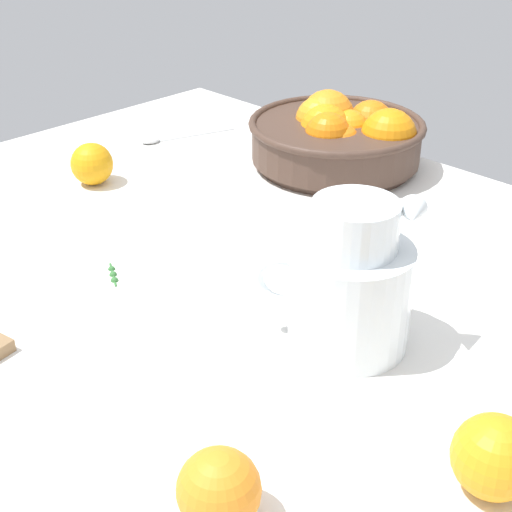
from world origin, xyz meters
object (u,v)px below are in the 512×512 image
(fruit_bowl, at_px, (339,136))
(juice_pitcher, at_px, (349,293))
(spoon, at_px, (174,137))
(loose_orange_0, at_px, (495,457))
(loose_orange_1, at_px, (92,164))
(loose_orange_3, at_px, (219,490))

(fruit_bowl, xyz_separation_m, juice_pitcher, (0.32, -0.37, 0.01))
(spoon, bearing_deg, juice_pitcher, -23.43)
(loose_orange_0, bearing_deg, spoon, 157.40)
(loose_orange_1, distance_m, loose_orange_3, 0.69)
(fruit_bowl, relative_size, spoon, 1.63)
(loose_orange_0, xyz_separation_m, loose_orange_3, (-0.13, -0.18, -0.00))
(loose_orange_0, height_order, spoon, loose_orange_0)
(juice_pitcher, distance_m, loose_orange_1, 0.54)
(juice_pitcher, bearing_deg, spoon, 156.57)
(loose_orange_3, distance_m, spoon, 0.85)
(fruit_bowl, height_order, loose_orange_0, fruit_bowl)
(loose_orange_0, height_order, loose_orange_3, loose_orange_0)
(spoon, bearing_deg, loose_orange_3, -37.16)
(loose_orange_0, xyz_separation_m, spoon, (-0.81, 0.34, -0.03))
(loose_orange_0, bearing_deg, loose_orange_1, 170.37)
(fruit_bowl, relative_size, loose_orange_0, 3.98)
(loose_orange_3, bearing_deg, juice_pitcher, 107.50)
(loose_orange_1, bearing_deg, spoon, 106.55)
(fruit_bowl, distance_m, loose_orange_3, 0.74)
(loose_orange_1, bearing_deg, loose_orange_0, -9.63)
(loose_orange_0, relative_size, spoon, 0.41)
(juice_pitcher, relative_size, spoon, 0.98)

